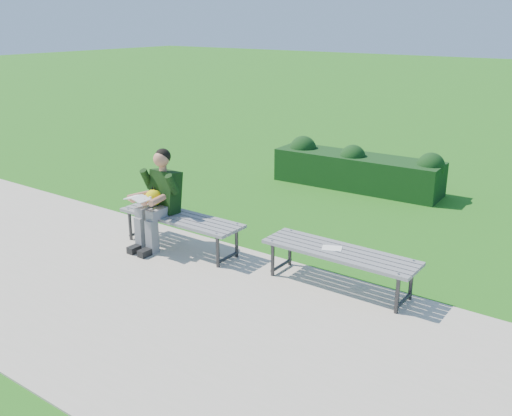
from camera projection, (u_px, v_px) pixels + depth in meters
The scene contains 7 objects.
ground at pixel (249, 250), 7.60m from camera, with size 80.00×80.00×0.00m.
walkway at pixel (155, 300), 6.25m from camera, with size 30.00×3.50×0.02m.
hedge at pixel (356, 169), 10.29m from camera, with size 3.08×0.89×0.82m.
bench_left at pixel (181, 220), 7.51m from camera, with size 1.80×0.50×0.46m.
bench_right at pixel (340, 255), 6.41m from camera, with size 1.80×0.50×0.46m.
seated_boy at pixel (158, 196), 7.51m from camera, with size 0.56×0.76×1.31m.
paper_sheet at pixel (332, 248), 6.45m from camera, with size 0.26×0.23×0.01m.
Camera 1 is at (4.18, -5.65, 2.97)m, focal length 40.00 mm.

